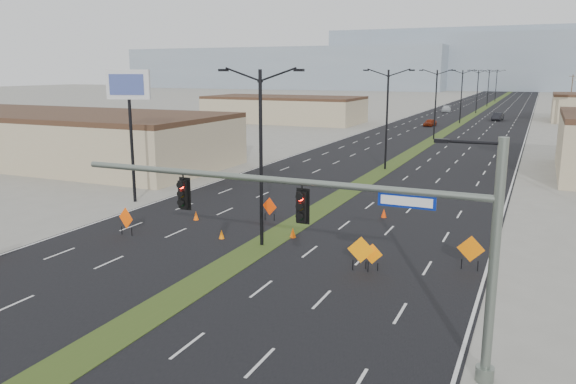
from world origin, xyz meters
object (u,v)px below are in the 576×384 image
at_px(car_left, 430,123).
at_px(cone_0, 222,234).
at_px(streetlight_0, 261,153).
at_px(car_far, 446,109).
at_px(cone_2, 384,213).
at_px(construction_sign_3, 372,255).
at_px(streetlight_3, 461,95).
at_px(construction_sign_4, 361,251).
at_px(streetlight_4, 477,90).
at_px(car_mid, 498,117).
at_px(streetlight_6, 496,85).
at_px(cone_1, 293,233).
at_px(signal_mast, 352,224).
at_px(construction_sign_1, 126,219).
at_px(cone_3, 196,216).
at_px(pole_sign_west, 129,94).
at_px(construction_sign_5, 471,250).
at_px(streetlight_1, 387,116).
at_px(streetlight_2, 436,102).
at_px(construction_sign_2, 270,207).
at_px(streetlight_5, 488,87).

height_order(car_left, cone_0, car_left).
distance_m(streetlight_0, cone_0, 5.85).
xyz_separation_m(car_far, cone_2, (11.88, -104.33, -0.43)).
xyz_separation_m(car_left, construction_sign_3, (11.12, -77.28, 0.15)).
bearing_deg(streetlight_3, construction_sign_4, -85.68).
height_order(streetlight_4, car_mid, streetlight_4).
distance_m(car_mid, cone_2, 84.22).
xyz_separation_m(streetlight_4, streetlight_6, (0.00, 56.00, 0.00)).
distance_m(streetlight_3, cone_1, 82.04).
bearing_deg(construction_sign_3, signal_mast, -80.48).
bearing_deg(construction_sign_1, construction_sign_3, 15.10).
xyz_separation_m(construction_sign_1, cone_3, (1.88, 4.79, -0.73)).
distance_m(construction_sign_4, cone_3, 14.02).
relative_size(streetlight_3, construction_sign_4, 5.50).
bearing_deg(pole_sign_west, cone_2, -10.50).
height_order(streetlight_3, car_left, streetlight_3).
xyz_separation_m(streetlight_0, construction_sign_1, (-8.48, -1.61, -4.38)).
xyz_separation_m(signal_mast, construction_sign_1, (-17.04, 8.39, -3.75)).
xyz_separation_m(signal_mast, streetlight_3, (-8.56, 94.00, 0.63)).
bearing_deg(signal_mast, cone_1, 121.81).
bearing_deg(signal_mast, streetlight_6, 92.75).
height_order(construction_sign_3, construction_sign_5, construction_sign_5).
xyz_separation_m(streetlight_4, construction_sign_3, (6.98, -113.44, -4.59)).
xyz_separation_m(signal_mast, car_mid, (-2.38, 103.26, -4.00)).
relative_size(streetlight_1, cone_0, 17.66).
bearing_deg(car_mid, construction_sign_4, -83.96).
relative_size(streetlight_4, pole_sign_west, 1.00).
height_order(cone_0, cone_1, cone_1).
xyz_separation_m(streetlight_6, cone_2, (4.84, -158.95, -5.10)).
bearing_deg(construction_sign_5, streetlight_2, 100.14).
bearing_deg(cone_1, streetlight_1, 92.29).
xyz_separation_m(signal_mast, streetlight_0, (-8.56, 10.00, 0.63)).
xyz_separation_m(construction_sign_1, construction_sign_4, (14.97, -0.19, 0.04)).
bearing_deg(construction_sign_3, cone_3, 160.28).
distance_m(signal_mast, construction_sign_5, 11.63).
bearing_deg(car_mid, construction_sign_5, -80.85).
xyz_separation_m(construction_sign_4, construction_sign_5, (5.02, 2.42, -0.00)).
xyz_separation_m(streetlight_3, car_mid, (6.17, 9.26, -4.63)).
height_order(streetlight_3, cone_0, streetlight_3).
bearing_deg(car_mid, cone_2, -85.05).
bearing_deg(construction_sign_5, cone_0, -179.74).
distance_m(construction_sign_2, construction_sign_3, 11.12).
xyz_separation_m(streetlight_0, cone_3, (-6.60, 3.18, -5.11)).
distance_m(streetlight_1, cone_3, 26.19).
bearing_deg(cone_2, pole_sign_west, -170.58).
relative_size(streetlight_0, cone_0, 17.66).
distance_m(streetlight_5, construction_sign_4, 142.02).
height_order(signal_mast, streetlight_1, streetlight_1).
bearing_deg(car_far, construction_sign_2, -94.62).
xyz_separation_m(streetlight_5, cone_0, (-2.79, -139.85, -5.14)).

